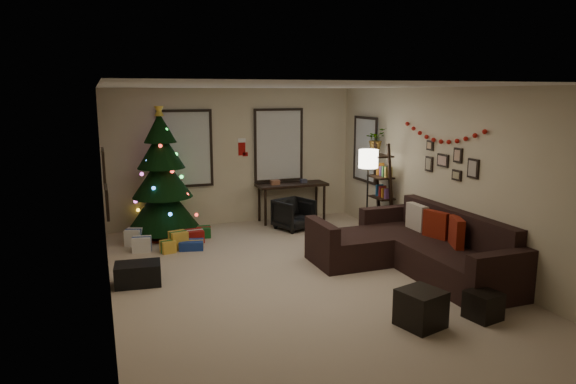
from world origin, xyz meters
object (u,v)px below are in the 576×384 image
at_px(desk_chair, 294,214).
at_px(bookshelf, 383,191).
at_px(christmas_tree, 162,181).
at_px(sofa, 414,250).
at_px(desk, 292,188).

distance_m(desk_chair, bookshelf, 1.77).
relative_size(christmas_tree, sofa, 0.84).
bearing_deg(desk_chair, sofa, -93.73).
distance_m(sofa, bookshelf, 1.91).
relative_size(christmas_tree, desk, 1.70).
relative_size(desk, desk_chair, 2.42).
bearing_deg(sofa, desk_chair, 107.38).
height_order(sofa, desk_chair, sofa).
height_order(sofa, desk, sofa).
xyz_separation_m(desk, desk_chair, (-0.20, -0.65, -0.39)).
bearing_deg(desk, sofa, -78.98).
relative_size(christmas_tree, bookshelf, 1.42).
bearing_deg(bookshelf, desk, 124.61).
bearing_deg(christmas_tree, desk, 5.00).
bearing_deg(bookshelf, christmas_tree, 159.15).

